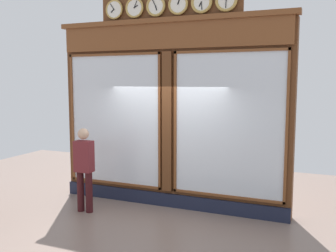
{
  "coord_description": "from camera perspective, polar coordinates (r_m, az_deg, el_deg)",
  "views": [
    {
      "loc": [
        -3.02,
        7.15,
        2.61
      ],
      "look_at": [
        0.0,
        0.0,
        1.7
      ],
      "focal_mm": 40.8,
      "sensor_mm": 36.0,
      "label": 1
    }
  ],
  "objects": [
    {
      "name": "pedestrian",
      "position": [
        7.79,
        -12.42,
        -5.89
      ],
      "size": [
        0.37,
        0.23,
        1.69
      ],
      "color": "#3A1316",
      "rests_on": "ground_plane"
    },
    {
      "name": "shop_facade",
      "position": [
        7.9,
        0.36,
        2.15
      ],
      "size": [
        5.03,
        0.42,
        4.4
      ],
      "color": "#5B3319",
      "rests_on": "ground_plane"
    }
  ]
}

